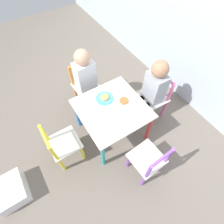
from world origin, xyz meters
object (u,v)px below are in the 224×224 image
Objects in this scene: child_left at (86,77)px; plate_left at (105,98)px; chair_orange at (85,86)px; kids_table at (112,112)px; child_back at (154,88)px; chair_pink at (155,98)px; chair_purple at (148,161)px; chair_yellow at (62,145)px; plate_back at (124,101)px; storage_bin at (12,191)px.

child_left is 4.48× the size of plate_left.
child_left is at bearing -90.00° from chair_orange.
kids_table is 0.79× the size of child_back.
child_left reaches higher than chair_pink.
chair_purple is 1.00× the size of chair_yellow.
child_left reaches higher than chair_purple.
chair_orange is 1.06m from chair_purple.
child_back is 0.69m from child_left.
chair_yellow is 2.78× the size of plate_back.
chair_orange is 2.78× the size of plate_back.
chair_pink is at bearing 90.00° from child_back.
chair_yellow is 0.72m from child_left.
kids_table is at bearing -90.00° from chair_pink.
storage_bin is (0.07, -0.54, -0.18)m from chair_yellow.
storage_bin is (-0.46, -1.10, -0.18)m from chair_purple.
chair_yellow is at bearing -136.07° from chair_orange.
chair_pink is 1.00× the size of chair_purple.
kids_table is 3.53× the size of plate_left.
kids_table is at bearing -0.00° from plate_left.
kids_table is at bearing -90.00° from chair_yellow.
storage_bin is (0.54, -1.05, -0.37)m from child_left.
chair_orange is at bearing -164.07° from plate_back.
chair_purple is at bearing 3.29° from kids_table.
chair_orange is 0.69× the size of child_back.
chair_purple is 0.69× the size of child_back.
child_back is at bearing 72.43° from plate_left.
chair_yellow reaches higher than kids_table.
chair_pink is 0.76m from child_left.
chair_orange is 0.69× the size of child_left.
storage_bin is at bearing -152.71° from chair_orange.
chair_orange is at bearing 90.00° from child_left.
child_left is 1.24m from storage_bin.
child_back reaches higher than plate_back.
child_back is 4.01× the size of plate_back.
chair_pink is at bearing 86.91° from plate_back.
chair_orange is 1.22m from storage_bin.
child_left is at bearing -132.66° from child_back.
child_back is 1.58m from storage_bin.
chair_yellow is at bearing -139.69° from child_left.
child_left is at bearing -177.64° from kids_table.
child_back is 0.49m from plate_left.
child_left reaches higher than child_back.
plate_left reaches higher than storage_bin.
child_left reaches higher than chair_yellow.
chair_pink and chair_orange have the same top height.
chair_yellow is 3.09× the size of plate_left.
kids_table is 0.54m from chair_orange.
plate_left is at bearing -89.24° from chair_orange.
chair_pink is 2.78× the size of plate_back.
storage_bin is at bearing -25.89° from chair_purple.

